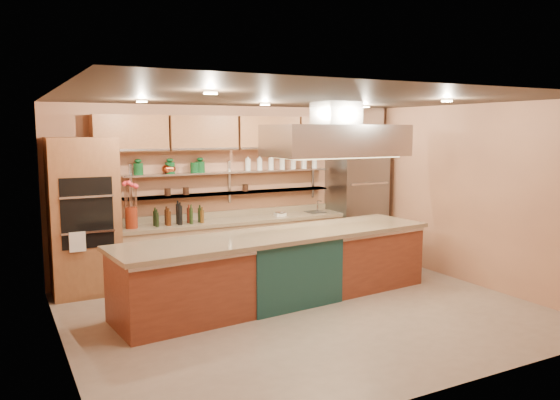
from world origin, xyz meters
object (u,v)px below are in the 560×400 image
flower_vase (131,218)px  copper_kettle (168,169)px  refrigerator (357,203)px  kitchen_scale (280,213)px  green_canister (195,168)px  island (281,267)px

flower_vase → copper_kettle: 0.97m
refrigerator → kitchen_scale: 1.60m
refrigerator → green_canister: refrigerator is taller
green_canister → flower_vase: bearing=-168.5°
kitchen_scale → green_canister: size_ratio=1.07×
flower_vase → green_canister: 1.31m
flower_vase → copper_kettle: size_ratio=1.73×
island → green_canister: bearing=103.6°
flower_vase → kitchen_scale: size_ratio=1.81×
kitchen_scale → island: bearing=-142.6°
island → kitchen_scale: (0.83, 1.58, 0.50)m
refrigerator → kitchen_scale: refrigerator is taller
island → copper_kettle: copper_kettle is taller
island → flower_vase: (-1.70, 1.58, 0.61)m
copper_kettle → green_canister: 0.45m
copper_kettle → island: bearing=-59.4°
kitchen_scale → refrigerator: bearing=-25.3°
green_canister → refrigerator: bearing=-4.3°
refrigerator → copper_kettle: 3.58m
copper_kettle → green_canister: green_canister is taller
copper_kettle → green_canister: bearing=0.0°
refrigerator → kitchen_scale: bearing=179.6°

